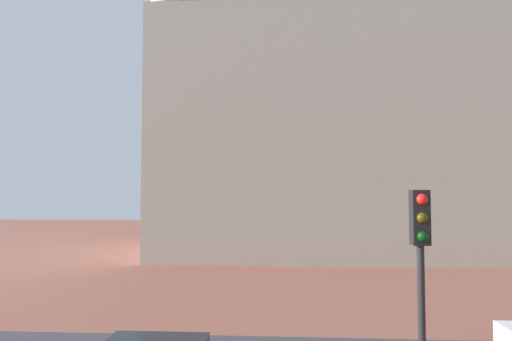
# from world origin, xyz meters

# --- Properties ---
(landmark_building) EXTENTS (25.64, 13.17, 35.49)m
(landmark_building) POSITION_xyz_m (3.79, 32.46, 10.88)
(landmark_building) COLOR #B2A893
(landmark_building) RESTS_ON ground_plane
(traffic_light_pole) EXTENTS (0.28, 0.34, 5.04)m
(traffic_light_pole) POSITION_xyz_m (2.92, 4.78, 3.50)
(traffic_light_pole) COLOR black
(traffic_light_pole) RESTS_ON ground_plane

